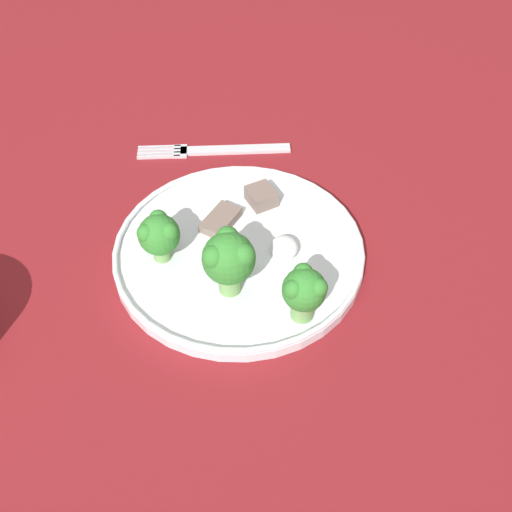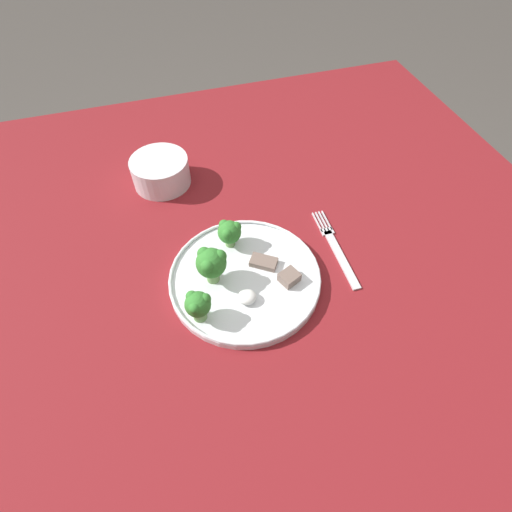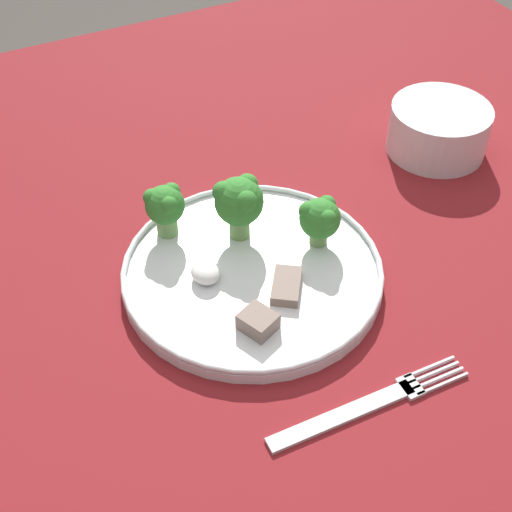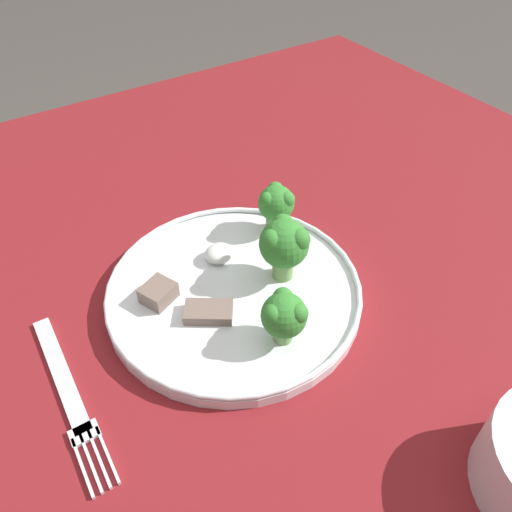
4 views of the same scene
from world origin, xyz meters
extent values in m
cube|color=maroon|center=(0.00, 0.00, 0.72)|extent=(1.25, 1.17, 0.03)
cylinder|color=brown|center=(-0.56, 0.53, 0.35)|extent=(0.06, 0.06, 0.70)
cylinder|color=white|center=(-0.04, -0.06, 0.74)|extent=(0.26, 0.26, 0.01)
torus|color=white|center=(-0.04, -0.06, 0.75)|extent=(0.26, 0.26, 0.01)
cube|color=silver|center=(0.14, -0.07, 0.73)|extent=(0.02, 0.14, 0.00)
cube|color=silver|center=(0.14, 0.00, 0.73)|extent=(0.02, 0.02, 0.00)
cube|color=silver|center=(0.15, 0.03, 0.73)|extent=(0.00, 0.05, 0.00)
cube|color=silver|center=(0.15, 0.03, 0.73)|extent=(0.00, 0.05, 0.00)
cube|color=silver|center=(0.14, 0.03, 0.73)|extent=(0.00, 0.05, 0.00)
cube|color=silver|center=(0.13, 0.03, 0.73)|extent=(0.00, 0.05, 0.00)
cylinder|color=silver|center=(-0.14, 0.24, 0.76)|extent=(0.12, 0.12, 0.06)
cylinder|color=white|center=(-0.14, 0.24, 0.76)|extent=(0.10, 0.10, 0.04)
cylinder|color=#709E56|center=(-0.13, -0.12, 0.76)|extent=(0.02, 0.02, 0.02)
sphere|color=#337F2D|center=(-0.13, -0.12, 0.78)|extent=(0.04, 0.04, 0.04)
sphere|color=#337F2D|center=(-0.12, -0.12, 0.79)|extent=(0.02, 0.02, 0.02)
sphere|color=#337F2D|center=(-0.14, -0.11, 0.79)|extent=(0.02, 0.02, 0.02)
sphere|color=#337F2D|center=(-0.14, -0.13, 0.79)|extent=(0.02, 0.02, 0.02)
cylinder|color=#709E56|center=(-0.04, 0.02, 0.75)|extent=(0.02, 0.02, 0.02)
sphere|color=#337F2D|center=(-0.04, 0.02, 0.78)|extent=(0.04, 0.04, 0.04)
sphere|color=#337F2D|center=(-0.03, 0.02, 0.79)|extent=(0.02, 0.02, 0.02)
sphere|color=#337F2D|center=(-0.05, 0.03, 0.79)|extent=(0.02, 0.02, 0.02)
sphere|color=#337F2D|center=(-0.05, 0.01, 0.79)|extent=(0.02, 0.02, 0.02)
cylinder|color=#709E56|center=(-0.09, -0.05, 0.76)|extent=(0.02, 0.02, 0.03)
sphere|color=#337F2D|center=(-0.09, -0.05, 0.79)|extent=(0.05, 0.05, 0.05)
sphere|color=#337F2D|center=(-0.08, -0.05, 0.80)|extent=(0.02, 0.02, 0.02)
sphere|color=#337F2D|center=(-0.10, -0.04, 0.80)|extent=(0.02, 0.02, 0.02)
sphere|color=#337F2D|center=(-0.10, -0.06, 0.80)|extent=(0.02, 0.02, 0.02)
cube|color=#756056|center=(0.03, -0.09, 0.75)|extent=(0.04, 0.04, 0.02)
cube|color=#756056|center=(0.00, -0.05, 0.75)|extent=(0.05, 0.05, 0.01)
ellipsoid|color=white|center=(-0.05, -0.11, 0.75)|extent=(0.03, 0.03, 0.02)
camera|label=1|loc=(-0.47, -0.05, 1.20)|focal=42.00mm
camera|label=2|loc=(-0.14, -0.45, 1.31)|focal=28.00mm
camera|label=3|loc=(0.41, -0.29, 1.25)|focal=50.00mm
camera|label=4|loc=(0.13, 0.24, 1.12)|focal=35.00mm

